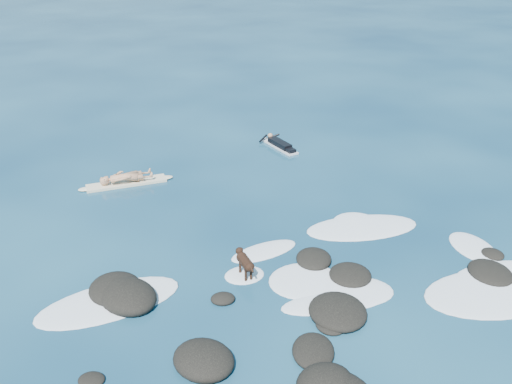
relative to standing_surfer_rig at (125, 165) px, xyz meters
name	(u,v)px	position (x,y,z in m)	size (l,w,h in m)	color
ground	(316,282)	(3.79, -8.00, -0.77)	(160.00, 160.00, 0.00)	#0A2642
reef_rocks	(277,336)	(1.93, -9.81, -0.66)	(13.22, 7.51, 0.58)	black
breaking_foam	(363,272)	(5.23, -8.03, -0.76)	(13.94, 6.67, 0.12)	white
standing_surfer_rig	(125,165)	(0.00, 0.00, 0.00)	(3.44, 0.68, 1.96)	beige
paddling_surfer_rig	(279,144)	(6.66, 1.53, -0.63)	(1.12, 2.39, 0.41)	silver
dog	(245,261)	(2.09, -7.10, -0.29)	(0.33, 1.15, 0.73)	black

